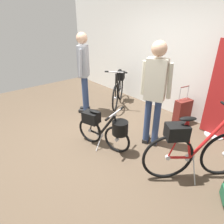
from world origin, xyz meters
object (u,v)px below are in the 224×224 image
at_px(floor_banner_stand, 224,97).
at_px(rolling_suitcase, 182,111).
at_px(folding_bike_foreground, 105,128).
at_px(display_bike_left, 119,88).
at_px(visitor_browsing, 84,68).
at_px(visitor_near_wall, 155,89).
at_px(display_bike_right, 202,146).

xyz_separation_m(floor_banner_stand, rolling_suitcase, (-0.71, -0.06, -0.52)).
height_order(folding_bike_foreground, display_bike_left, display_bike_left).
height_order(display_bike_left, visitor_browsing, visitor_browsing).
bearing_deg(folding_bike_foreground, visitor_browsing, 158.75).
xyz_separation_m(visitor_near_wall, visitor_browsing, (-1.90, -0.13, 0.02)).
distance_m(display_bike_right, rolling_suitcase, 1.61).
xyz_separation_m(folding_bike_foreground, display_bike_right, (1.39, 0.58, 0.12)).
distance_m(floor_banner_stand, visitor_browsing, 2.88).
height_order(display_bike_right, visitor_near_wall, visitor_near_wall).
distance_m(display_bike_right, visitor_near_wall, 1.10).
distance_m(visitor_near_wall, rolling_suitcase, 1.34).
height_order(visitor_near_wall, rolling_suitcase, visitor_near_wall).
height_order(visitor_near_wall, visitor_browsing, visitor_browsing).
xyz_separation_m(folding_bike_foreground, display_bike_left, (-1.31, 1.50, 0.04)).
bearing_deg(floor_banner_stand, folding_bike_foreground, -120.18).
bearing_deg(folding_bike_foreground, rolling_suitcase, 78.07).
relative_size(folding_bike_foreground, display_bike_left, 0.89).
xyz_separation_m(floor_banner_stand, folding_bike_foreground, (-1.09, -1.87, -0.40)).
relative_size(floor_banner_stand, folding_bike_foreground, 1.76).
bearing_deg(display_bike_right, rolling_suitcase, 129.12).
height_order(folding_bike_foreground, rolling_suitcase, rolling_suitcase).
distance_m(folding_bike_foreground, visitor_near_wall, 1.04).
bearing_deg(visitor_browsing, folding_bike_foreground, -21.25).
bearing_deg(folding_bike_foreground, visitor_near_wall, 58.71).
relative_size(folding_bike_foreground, visitor_near_wall, 0.57).
height_order(visitor_browsing, rolling_suitcase, visitor_browsing).
relative_size(display_bike_left, visitor_browsing, 0.62).
bearing_deg(display_bike_left, rolling_suitcase, 10.27).
height_order(display_bike_left, rolling_suitcase, display_bike_left).
distance_m(floor_banner_stand, display_bike_right, 1.36).
height_order(floor_banner_stand, visitor_near_wall, visitor_near_wall).
xyz_separation_m(display_bike_right, rolling_suitcase, (-1.01, 1.24, -0.24)).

